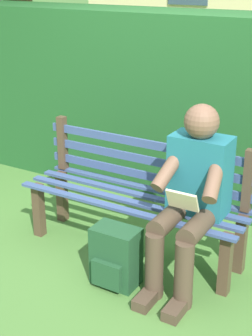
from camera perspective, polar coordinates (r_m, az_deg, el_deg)
ground at (r=3.75m, az=0.79°, el=-9.43°), size 60.00×60.00×0.00m
park_bench at (r=3.59m, az=1.35°, el=-2.91°), size 1.66×0.45×0.87m
person_seated at (r=3.19m, az=7.44°, el=-2.85°), size 0.44×0.73×1.17m
hedge_backdrop at (r=4.49m, az=5.39°, el=7.43°), size 5.63×0.74×1.67m
backpack at (r=3.31m, az=-1.18°, el=-10.03°), size 0.30×0.26×0.40m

